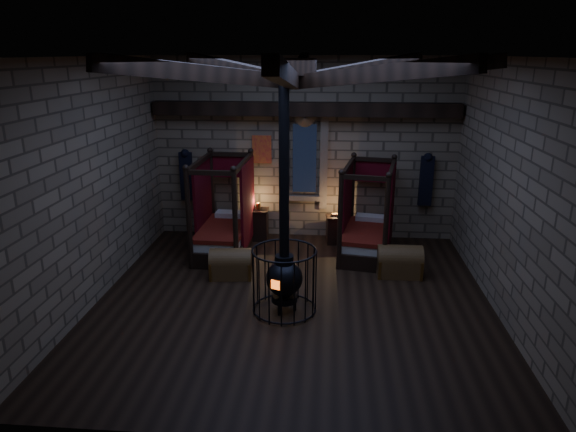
# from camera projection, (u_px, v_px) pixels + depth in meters

# --- Properties ---
(room) EXTENTS (7.02, 7.02, 4.29)m
(room) POSITION_uv_depth(u_px,v_px,m) (294.00, 86.00, 8.17)
(room) COLOR black
(room) RESTS_ON ground
(bed_left) EXTENTS (1.10, 2.02, 2.08)m
(bed_left) POSITION_uv_depth(u_px,v_px,m) (224.00, 229.00, 11.37)
(bed_left) COLOR black
(bed_left) RESTS_ON ground
(bed_right) EXTENTS (1.31, 2.05, 2.00)m
(bed_right) POSITION_uv_depth(u_px,v_px,m) (367.00, 233.00, 11.23)
(bed_right) COLOR black
(bed_right) RESTS_ON ground
(trunk_left) EXTENTS (0.86, 0.60, 0.60)m
(trunk_left) POSITION_uv_depth(u_px,v_px,m) (231.00, 264.00, 10.14)
(trunk_left) COLOR brown
(trunk_left) RESTS_ON ground
(trunk_right) EXTENTS (0.88, 0.56, 0.64)m
(trunk_right) POSITION_uv_depth(u_px,v_px,m) (399.00, 262.00, 10.21)
(trunk_right) COLOR brown
(trunk_right) RESTS_ON ground
(nightstand_left) EXTENTS (0.47, 0.45, 0.90)m
(nightstand_left) POSITION_uv_depth(u_px,v_px,m) (259.00, 224.00, 12.14)
(nightstand_left) COLOR black
(nightstand_left) RESTS_ON ground
(nightstand_right) EXTENTS (0.45, 0.44, 0.72)m
(nightstand_right) POSITION_uv_depth(u_px,v_px,m) (335.00, 229.00, 11.92)
(nightstand_right) COLOR black
(nightstand_right) RESTS_ON ground
(stove) EXTENTS (1.10, 1.10, 4.05)m
(stove) POSITION_uv_depth(u_px,v_px,m) (284.00, 276.00, 8.67)
(stove) COLOR black
(stove) RESTS_ON ground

